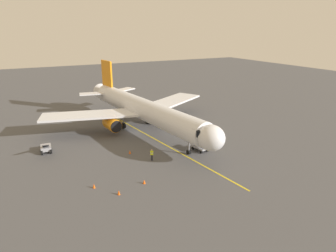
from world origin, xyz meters
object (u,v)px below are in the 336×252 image
(airplane, at_px, (142,109))
(ground_crew_marshaller, at_px, (223,141))
(belt_loader_portside, at_px, (46,148))
(safety_cone_nose_right, at_px, (144,182))
(baggage_cart_near_nose, at_px, (200,147))
(safety_cone_wing_starboard, at_px, (119,192))
(safety_cone_wing_port, at_px, (130,152))
(safety_cone_nose_left, at_px, (94,186))
(ground_crew_wing_walker, at_px, (152,155))

(airplane, relative_size, ground_crew_marshaller, 23.58)
(belt_loader_portside, height_order, safety_cone_nose_right, belt_loader_portside)
(baggage_cart_near_nose, relative_size, safety_cone_wing_starboard, 5.10)
(safety_cone_nose_right, relative_size, safety_cone_wing_port, 1.00)
(belt_loader_portside, distance_m, safety_cone_wing_starboard, 17.91)
(safety_cone_nose_right, height_order, safety_cone_wing_starboard, same)
(baggage_cart_near_nose, bearing_deg, airplane, -72.71)
(safety_cone_nose_left, distance_m, safety_cone_wing_starboard, 3.52)
(airplane, xyz_separation_m, ground_crew_wing_walker, (4.05, 13.11, -3.12))
(safety_cone_nose_left, height_order, safety_cone_wing_port, same)
(airplane, relative_size, safety_cone_nose_right, 73.30)
(ground_crew_wing_walker, distance_m, safety_cone_wing_port, 4.26)
(baggage_cart_near_nose, bearing_deg, ground_crew_wing_walker, -0.73)
(belt_loader_portside, xyz_separation_m, safety_cone_wing_port, (-11.23, 6.42, -0.44))
(baggage_cart_near_nose, bearing_deg, safety_cone_wing_starboard, 23.29)
(ground_crew_wing_walker, relative_size, belt_loader_portside, 0.37)
(safety_cone_nose_left, height_order, safety_cone_nose_right, same)
(airplane, distance_m, safety_cone_wing_starboard, 23.06)
(airplane, relative_size, ground_crew_wing_walker, 23.58)
(belt_loader_portside, height_order, safety_cone_wing_starboard, belt_loader_portside)
(ground_crew_marshaller, distance_m, safety_cone_wing_starboard, 20.40)
(airplane, height_order, safety_cone_wing_starboard, airplane)
(safety_cone_wing_port, bearing_deg, baggage_cart_near_nose, 159.30)
(belt_loader_portside, xyz_separation_m, safety_cone_nose_right, (-9.61, 15.84, -0.44))
(ground_crew_marshaller, height_order, belt_loader_portside, belt_loader_portside)
(airplane, height_order, safety_cone_wing_port, airplane)
(baggage_cart_near_nose, xyz_separation_m, safety_cone_nose_right, (11.76, 5.59, -0.38))
(baggage_cart_near_nose, bearing_deg, safety_cone_nose_right, 25.42)
(safety_cone_nose_right, xyz_separation_m, safety_cone_wing_port, (-1.62, -9.42, 0.00))
(ground_crew_wing_walker, bearing_deg, safety_cone_wing_port, -62.03)
(airplane, distance_m, safety_cone_nose_left, 21.97)
(safety_cone_wing_port, bearing_deg, belt_loader_portside, -29.75)
(safety_cone_wing_port, bearing_deg, ground_crew_wing_walker, 117.97)
(safety_cone_nose_left, xyz_separation_m, safety_cone_wing_port, (-7.35, -7.65, 0.00))
(baggage_cart_near_nose, height_order, safety_cone_wing_starboard, baggage_cart_near_nose)
(ground_crew_wing_walker, xyz_separation_m, safety_cone_nose_right, (3.60, 5.69, -0.61))
(safety_cone_wing_port, distance_m, safety_cone_wing_starboard, 11.65)
(ground_crew_wing_walker, xyz_separation_m, belt_loader_portside, (13.21, -10.15, -0.17))
(ground_crew_wing_walker, bearing_deg, baggage_cart_near_nose, 179.27)
(safety_cone_wing_port, height_order, safety_cone_wing_starboard, same)
(airplane, relative_size, safety_cone_nose_left, 73.30)
(ground_crew_marshaller, xyz_separation_m, safety_cone_nose_left, (21.57, 3.48, -0.61))
(airplane, bearing_deg, belt_loader_portside, 9.73)
(safety_cone_wing_port, bearing_deg, safety_cone_nose_left, 46.14)
(ground_crew_wing_walker, bearing_deg, safety_cone_wing_starboard, 43.08)
(belt_loader_portside, bearing_deg, safety_cone_nose_left, 105.44)
(safety_cone_nose_left, distance_m, safety_cone_wing_port, 10.61)
(ground_crew_wing_walker, height_order, safety_cone_wing_port, ground_crew_wing_walker)
(airplane, xyz_separation_m, ground_crew_marshaller, (-8.20, 13.55, -3.12))
(safety_cone_wing_starboard, bearing_deg, safety_cone_wing_port, -116.44)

